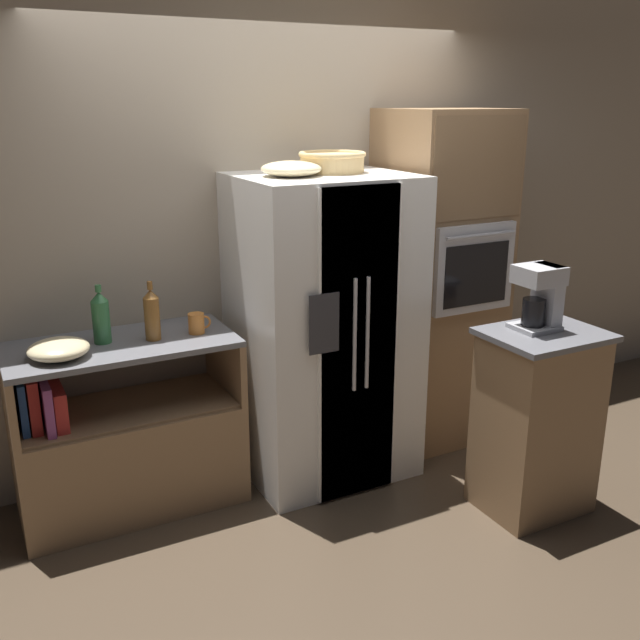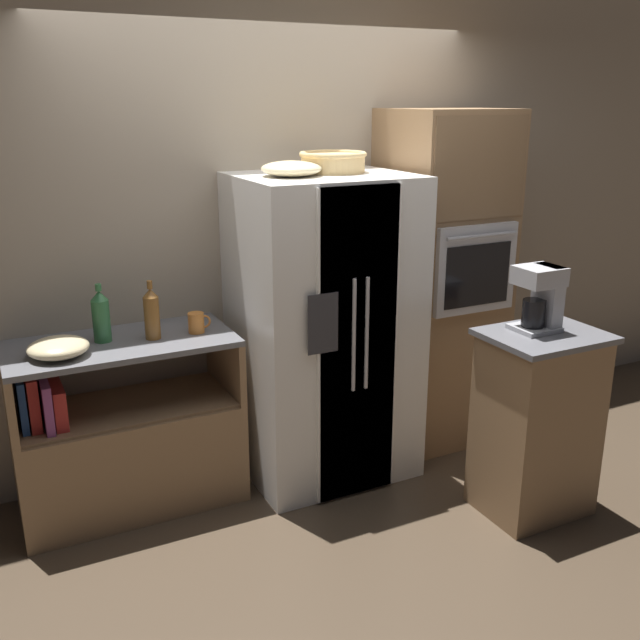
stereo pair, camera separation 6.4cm
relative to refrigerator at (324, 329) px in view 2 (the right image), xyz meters
The scene contains 13 objects.
ground_plane 0.87m from the refrigerator, 152.09° to the right, with size 20.00×20.00×0.00m, color #4C3D2D.
wall_back 0.70m from the refrigerator, 108.56° to the left, with size 12.00×0.06×2.80m.
counter_left 1.24m from the refrigerator, behind, with size 1.14×0.57×0.92m.
refrigerator is the anchor object (origin of this frame).
wall_oven 0.87m from the refrigerator, ahead, with size 0.67×0.69×2.05m.
island_counter 1.24m from the refrigerator, 49.28° to the right, with size 0.59×0.47×0.99m.
wicker_basket 0.93m from the refrigerator, 39.74° to the left, with size 0.37×0.37×0.11m.
fruit_bowl 0.92m from the refrigerator, behind, with size 0.31×0.31×0.08m.
bottle_tall 0.97m from the refrigerator, behind, with size 0.08×0.08×0.31m.
bottle_short 1.21m from the refrigerator, behind, with size 0.09×0.09×0.30m.
mug 0.73m from the refrigerator, behind, with size 0.12×0.08×0.11m.
mixing_bowl 1.42m from the refrigerator, behind, with size 0.29×0.29×0.09m.
coffee_maker 1.19m from the refrigerator, 47.43° to the right, with size 0.21×0.19×0.33m.
Camera 2 is at (-1.59, -3.34, 2.10)m, focal length 40.00 mm.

